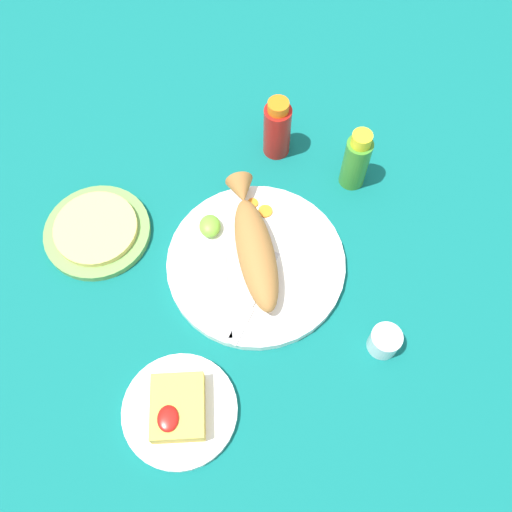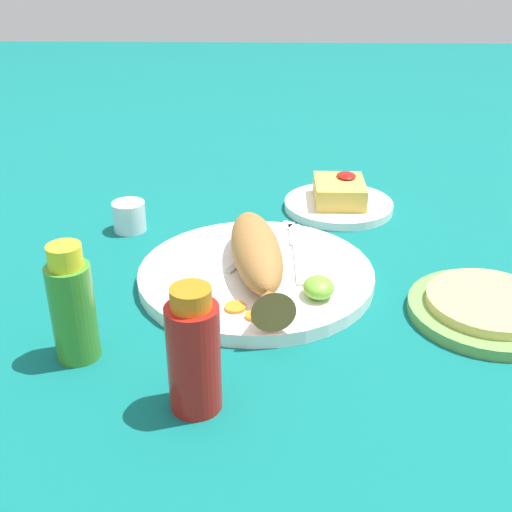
{
  "view_description": "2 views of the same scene",
  "coord_description": "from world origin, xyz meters",
  "px_view_note": "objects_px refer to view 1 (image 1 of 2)",
  "views": [
    {
      "loc": [
        0.44,
        -0.02,
        0.92
      ],
      "look_at": [
        0.0,
        0.0,
        0.04
      ],
      "focal_mm": 40.0,
      "sensor_mm": 36.0,
      "label": 1
    },
    {
      "loc": [
        -0.76,
        -0.02,
        0.43
      ],
      "look_at": [
        0.0,
        0.0,
        0.04
      ],
      "focal_mm": 45.0,
      "sensor_mm": 36.0,
      "label": 2
    }
  ],
  "objects_px": {
    "fried_fish": "(254,245)",
    "tortilla_plate": "(97,232)",
    "fork_near": "(252,303)",
    "hot_sauce_bottle_red": "(277,129)",
    "salt_cup": "(384,342)",
    "main_plate": "(256,263)",
    "fork_far": "(225,294)",
    "hot_sauce_bottle_green": "(356,160)",
    "side_plate_fries": "(180,411)"
  },
  "relations": [
    {
      "from": "main_plate",
      "to": "hot_sauce_bottle_green",
      "type": "bearing_deg",
      "value": 131.96
    },
    {
      "from": "fork_far",
      "to": "tortilla_plate",
      "type": "xyz_separation_m",
      "value": [
        -0.14,
        -0.23,
        -0.01
      ]
    },
    {
      "from": "fried_fish",
      "to": "fork_far",
      "type": "height_order",
      "value": "fried_fish"
    },
    {
      "from": "main_plate",
      "to": "fork_far",
      "type": "distance_m",
      "value": 0.08
    },
    {
      "from": "main_plate",
      "to": "salt_cup",
      "type": "bearing_deg",
      "value": 51.88
    },
    {
      "from": "fried_fish",
      "to": "hot_sauce_bottle_green",
      "type": "bearing_deg",
      "value": 119.83
    },
    {
      "from": "fork_near",
      "to": "tortilla_plate",
      "type": "distance_m",
      "value": 0.32
    },
    {
      "from": "hot_sauce_bottle_red",
      "to": "salt_cup",
      "type": "xyz_separation_m",
      "value": [
        0.41,
        0.15,
        -0.04
      ]
    },
    {
      "from": "hot_sauce_bottle_green",
      "to": "tortilla_plate",
      "type": "distance_m",
      "value": 0.49
    },
    {
      "from": "fried_fish",
      "to": "fork_far",
      "type": "xyz_separation_m",
      "value": [
        0.08,
        -0.05,
        -0.03
      ]
    },
    {
      "from": "tortilla_plate",
      "to": "salt_cup",
      "type": "bearing_deg",
      "value": 64.0
    },
    {
      "from": "hot_sauce_bottle_red",
      "to": "salt_cup",
      "type": "height_order",
      "value": "hot_sauce_bottle_red"
    },
    {
      "from": "fried_fish",
      "to": "hot_sauce_bottle_red",
      "type": "height_order",
      "value": "hot_sauce_bottle_red"
    },
    {
      "from": "fried_fish",
      "to": "salt_cup",
      "type": "bearing_deg",
      "value": 40.59
    },
    {
      "from": "fried_fish",
      "to": "hot_sauce_bottle_red",
      "type": "distance_m",
      "value": 0.24
    },
    {
      "from": "fork_near",
      "to": "hot_sauce_bottle_red",
      "type": "xyz_separation_m",
      "value": [
        -0.33,
        0.06,
        0.04
      ]
    },
    {
      "from": "hot_sauce_bottle_red",
      "to": "salt_cup",
      "type": "bearing_deg",
      "value": 19.9
    },
    {
      "from": "hot_sauce_bottle_green",
      "to": "fork_far",
      "type": "bearing_deg",
      "value": -46.73
    },
    {
      "from": "main_plate",
      "to": "hot_sauce_bottle_green",
      "type": "relative_size",
      "value": 2.3
    },
    {
      "from": "main_plate",
      "to": "salt_cup",
      "type": "height_order",
      "value": "salt_cup"
    },
    {
      "from": "hot_sauce_bottle_green",
      "to": "fork_near",
      "type": "bearing_deg",
      "value": -38.88
    },
    {
      "from": "side_plate_fries",
      "to": "fried_fish",
      "type": "bearing_deg",
      "value": 154.13
    },
    {
      "from": "fried_fish",
      "to": "fork_near",
      "type": "bearing_deg",
      "value": -13.82
    },
    {
      "from": "main_plate",
      "to": "fried_fish",
      "type": "distance_m",
      "value": 0.04
    },
    {
      "from": "salt_cup",
      "to": "fried_fish",
      "type": "bearing_deg",
      "value": -130.74
    },
    {
      "from": "tortilla_plate",
      "to": "fork_far",
      "type": "bearing_deg",
      "value": 58.64
    },
    {
      "from": "fork_far",
      "to": "tortilla_plate",
      "type": "height_order",
      "value": "fork_far"
    },
    {
      "from": "hot_sauce_bottle_red",
      "to": "salt_cup",
      "type": "relative_size",
      "value": 2.63
    },
    {
      "from": "fork_near",
      "to": "hot_sauce_bottle_green",
      "type": "height_order",
      "value": "hot_sauce_bottle_green"
    },
    {
      "from": "hot_sauce_bottle_green",
      "to": "tortilla_plate",
      "type": "relative_size",
      "value": 0.71
    },
    {
      "from": "main_plate",
      "to": "hot_sauce_bottle_red",
      "type": "bearing_deg",
      "value": 168.18
    },
    {
      "from": "hot_sauce_bottle_red",
      "to": "tortilla_plate",
      "type": "xyz_separation_m",
      "value": [
        0.17,
        -0.34,
        -0.06
      ]
    },
    {
      "from": "fork_near",
      "to": "tortilla_plate",
      "type": "height_order",
      "value": "fork_near"
    },
    {
      "from": "side_plate_fries",
      "to": "salt_cup",
      "type": "bearing_deg",
      "value": 105.32
    },
    {
      "from": "main_plate",
      "to": "tortilla_plate",
      "type": "bearing_deg",
      "value": -105.53
    },
    {
      "from": "fried_fish",
      "to": "hot_sauce_bottle_green",
      "type": "relative_size",
      "value": 1.97
    },
    {
      "from": "salt_cup",
      "to": "hot_sauce_bottle_red",
      "type": "bearing_deg",
      "value": -160.1
    },
    {
      "from": "main_plate",
      "to": "salt_cup",
      "type": "xyz_separation_m",
      "value": [
        0.16,
        0.2,
        0.01
      ]
    },
    {
      "from": "hot_sauce_bottle_red",
      "to": "side_plate_fries",
      "type": "distance_m",
      "value": 0.54
    },
    {
      "from": "fork_near",
      "to": "side_plate_fries",
      "type": "xyz_separation_m",
      "value": [
        0.17,
        -0.12,
        -0.01
      ]
    },
    {
      "from": "hot_sauce_bottle_red",
      "to": "tortilla_plate",
      "type": "height_order",
      "value": "hot_sauce_bottle_red"
    },
    {
      "from": "salt_cup",
      "to": "side_plate_fries",
      "type": "xyz_separation_m",
      "value": [
        0.09,
        -0.34,
        -0.01
      ]
    },
    {
      "from": "fork_near",
      "to": "tortilla_plate",
      "type": "bearing_deg",
      "value": -92.33
    },
    {
      "from": "fork_far",
      "to": "main_plate",
      "type": "bearing_deg",
      "value": 136.3
    },
    {
      "from": "fork_near",
      "to": "main_plate",
      "type": "bearing_deg",
      "value": -160.4
    },
    {
      "from": "main_plate",
      "to": "hot_sauce_bottle_red",
      "type": "relative_size",
      "value": 2.34
    },
    {
      "from": "salt_cup",
      "to": "tortilla_plate",
      "type": "relative_size",
      "value": 0.27
    },
    {
      "from": "hot_sauce_bottle_green",
      "to": "tortilla_plate",
      "type": "height_order",
      "value": "hot_sauce_bottle_green"
    },
    {
      "from": "fried_fish",
      "to": "tortilla_plate",
      "type": "distance_m",
      "value": 0.29
    },
    {
      "from": "fried_fish",
      "to": "fork_near",
      "type": "distance_m",
      "value": 0.1
    }
  ]
}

